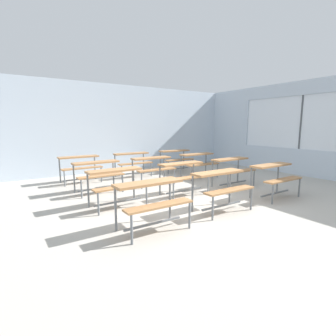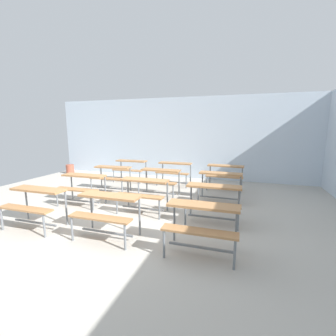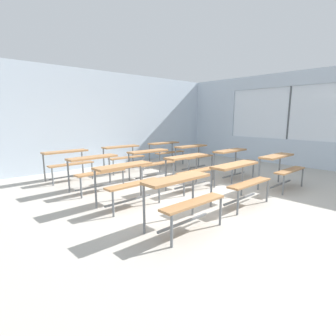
{
  "view_description": "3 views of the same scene",
  "coord_description": "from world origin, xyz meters",
  "px_view_note": "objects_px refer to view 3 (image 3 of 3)",
  "views": [
    {
      "loc": [
        -3.13,
        -4.12,
        1.61
      ],
      "look_at": [
        0.34,
        1.18,
        0.55
      ],
      "focal_mm": 27.35,
      "sensor_mm": 36.0,
      "label": 1
    },
    {
      "loc": [
        2.47,
        -4.01,
        1.91
      ],
      "look_at": [
        0.59,
        1.75,
        0.83
      ],
      "focal_mm": 24.65,
      "sensor_mm": 36.0,
      "label": 2
    },
    {
      "loc": [
        -3.8,
        -3.3,
        1.6
      ],
      "look_at": [
        0.23,
        1.14,
        0.41
      ],
      "focal_mm": 28.0,
      "sensor_mm": 36.0,
      "label": 3
    }
  ],
  "objects_px": {
    "desk_bench_r2c1": "(151,158)",
    "desk_bench_r0c1": "(240,174)",
    "desk_bench_r1c2": "(234,157)",
    "desk_bench_r3c2": "(166,148)",
    "desk_bench_r2c0": "(95,165)",
    "desk_bench_r2c2": "(194,152)",
    "desk_bench_r0c2": "(281,164)",
    "desk_bench_r3c0": "(67,158)",
    "desk_bench_r1c1": "(190,164)",
    "desk_bench_r0c0": "(183,191)",
    "desk_bench_r1c0": "(127,175)",
    "desk_bench_r3c1": "(123,152)"
  },
  "relations": [
    {
      "from": "desk_bench_r3c2",
      "to": "desk_bench_r1c1",
      "type": "bearing_deg",
      "value": -119.99
    },
    {
      "from": "desk_bench_r0c1",
      "to": "desk_bench_r1c0",
      "type": "height_order",
      "value": "same"
    },
    {
      "from": "desk_bench_r0c2",
      "to": "desk_bench_r2c0",
      "type": "relative_size",
      "value": 0.99
    },
    {
      "from": "desk_bench_r0c1",
      "to": "desk_bench_r3c2",
      "type": "bearing_deg",
      "value": 66.24
    },
    {
      "from": "desk_bench_r3c0",
      "to": "desk_bench_r3c1",
      "type": "distance_m",
      "value": 1.63
    },
    {
      "from": "desk_bench_r0c2",
      "to": "desk_bench_r3c2",
      "type": "height_order",
      "value": "same"
    },
    {
      "from": "desk_bench_r3c0",
      "to": "desk_bench_r1c2",
      "type": "bearing_deg",
      "value": -40.49
    },
    {
      "from": "desk_bench_r2c1",
      "to": "desk_bench_r0c1",
      "type": "bearing_deg",
      "value": -89.08
    },
    {
      "from": "desk_bench_r0c1",
      "to": "desk_bench_r3c2",
      "type": "xyz_separation_m",
      "value": [
        1.69,
        3.91,
        0.0
      ]
    },
    {
      "from": "desk_bench_r2c1",
      "to": "desk_bench_r3c0",
      "type": "xyz_separation_m",
      "value": [
        -1.6,
        1.36,
        0.0
      ]
    },
    {
      "from": "desk_bench_r1c1",
      "to": "desk_bench_r1c2",
      "type": "relative_size",
      "value": 1.0
    },
    {
      "from": "desk_bench_r2c1",
      "to": "desk_bench_r3c0",
      "type": "height_order",
      "value": "same"
    },
    {
      "from": "desk_bench_r1c2",
      "to": "desk_bench_r2c2",
      "type": "relative_size",
      "value": 1.0
    },
    {
      "from": "desk_bench_r0c0",
      "to": "desk_bench_r0c1",
      "type": "xyz_separation_m",
      "value": [
        1.54,
        0.06,
        0.0
      ]
    },
    {
      "from": "desk_bench_r1c0",
      "to": "desk_bench_r2c0",
      "type": "relative_size",
      "value": 1.0
    },
    {
      "from": "desk_bench_r1c1",
      "to": "desk_bench_r3c0",
      "type": "distance_m",
      "value": 3.13
    },
    {
      "from": "desk_bench_r2c0",
      "to": "desk_bench_r1c2",
      "type": "bearing_deg",
      "value": -25.13
    },
    {
      "from": "desk_bench_r0c1",
      "to": "desk_bench_r0c2",
      "type": "relative_size",
      "value": 1.0
    },
    {
      "from": "desk_bench_r0c1",
      "to": "desk_bench_r1c2",
      "type": "distance_m",
      "value": 2.08
    },
    {
      "from": "desk_bench_r2c0",
      "to": "desk_bench_r3c0",
      "type": "relative_size",
      "value": 1.01
    },
    {
      "from": "desk_bench_r1c0",
      "to": "desk_bench_r1c1",
      "type": "relative_size",
      "value": 1.01
    },
    {
      "from": "desk_bench_r2c2",
      "to": "desk_bench_r0c1",
      "type": "bearing_deg",
      "value": -121.22
    },
    {
      "from": "desk_bench_r0c0",
      "to": "desk_bench_r3c2",
      "type": "relative_size",
      "value": 0.99
    },
    {
      "from": "desk_bench_r1c2",
      "to": "desk_bench_r3c2",
      "type": "xyz_separation_m",
      "value": [
        0.03,
        2.66,
        0.0
      ]
    },
    {
      "from": "desk_bench_r0c2",
      "to": "desk_bench_r2c1",
      "type": "relative_size",
      "value": 1.0
    },
    {
      "from": "desk_bench_r1c1",
      "to": "desk_bench_r2c0",
      "type": "distance_m",
      "value": 2.06
    },
    {
      "from": "desk_bench_r3c1",
      "to": "desk_bench_r3c2",
      "type": "height_order",
      "value": "same"
    },
    {
      "from": "desk_bench_r0c2",
      "to": "desk_bench_r1c2",
      "type": "height_order",
      "value": "same"
    },
    {
      "from": "desk_bench_r3c1",
      "to": "desk_bench_r3c2",
      "type": "xyz_separation_m",
      "value": [
        1.65,
        -0.03,
        0.0
      ]
    },
    {
      "from": "desk_bench_r0c2",
      "to": "desk_bench_r2c2",
      "type": "xyz_separation_m",
      "value": [
        0.01,
        2.64,
        0.0
      ]
    },
    {
      "from": "desk_bench_r3c1",
      "to": "desk_bench_r3c2",
      "type": "relative_size",
      "value": 1.0
    },
    {
      "from": "desk_bench_r1c0",
      "to": "desk_bench_r2c2",
      "type": "xyz_separation_m",
      "value": [
        3.22,
        1.32,
        0.0
      ]
    },
    {
      "from": "desk_bench_r0c0",
      "to": "desk_bench_r3c1",
      "type": "bearing_deg",
      "value": 67.94
    },
    {
      "from": "desk_bench_r2c0",
      "to": "desk_bench_r3c1",
      "type": "distance_m",
      "value": 2.06
    },
    {
      "from": "desk_bench_r0c1",
      "to": "desk_bench_r3c1",
      "type": "bearing_deg",
      "value": 89.07
    },
    {
      "from": "desk_bench_r1c0",
      "to": "desk_bench_r2c1",
      "type": "height_order",
      "value": "same"
    },
    {
      "from": "desk_bench_r3c0",
      "to": "desk_bench_r1c0",
      "type": "bearing_deg",
      "value": -89.96
    },
    {
      "from": "desk_bench_r2c0",
      "to": "desk_bench_r2c2",
      "type": "distance_m",
      "value": 3.18
    },
    {
      "from": "desk_bench_r1c2",
      "to": "desk_bench_r3c0",
      "type": "height_order",
      "value": "same"
    },
    {
      "from": "desk_bench_r0c2",
      "to": "desk_bench_r1c2",
      "type": "xyz_separation_m",
      "value": [
        0.01,
        1.25,
        0.0
      ]
    },
    {
      "from": "desk_bench_r1c2",
      "to": "desk_bench_r2c1",
      "type": "distance_m",
      "value": 2.14
    },
    {
      "from": "desk_bench_r2c0",
      "to": "desk_bench_r0c2",
      "type": "bearing_deg",
      "value": -41.52
    },
    {
      "from": "desk_bench_r0c0",
      "to": "desk_bench_r0c2",
      "type": "xyz_separation_m",
      "value": [
        3.19,
        0.06,
        0.0
      ]
    },
    {
      "from": "desk_bench_r2c1",
      "to": "desk_bench_r3c2",
      "type": "bearing_deg",
      "value": 38.93
    },
    {
      "from": "desk_bench_r1c1",
      "to": "desk_bench_r2c2",
      "type": "relative_size",
      "value": 1.0
    },
    {
      "from": "desk_bench_r0c0",
      "to": "desk_bench_r1c0",
      "type": "height_order",
      "value": "same"
    },
    {
      "from": "desk_bench_r1c1",
      "to": "desk_bench_r3c0",
      "type": "bearing_deg",
      "value": 121.92
    },
    {
      "from": "desk_bench_r1c2",
      "to": "desk_bench_r0c0",
      "type": "bearing_deg",
      "value": -158.74
    },
    {
      "from": "desk_bench_r0c2",
      "to": "desk_bench_r2c1",
      "type": "distance_m",
      "value": 3.08
    },
    {
      "from": "desk_bench_r1c1",
      "to": "desk_bench_r3c2",
      "type": "distance_m",
      "value": 3.05
    }
  ]
}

